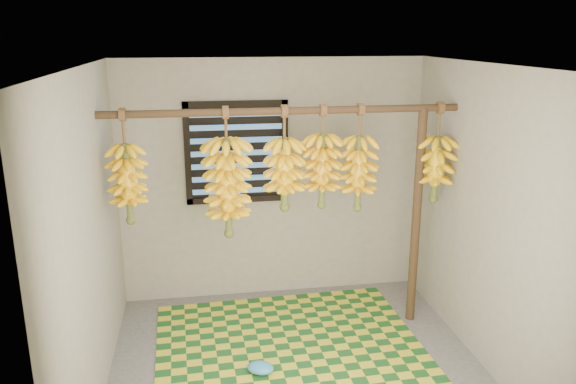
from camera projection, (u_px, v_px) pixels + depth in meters
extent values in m
cube|color=#4F4F4F|center=(299.00, 373.00, 4.49)|extent=(3.00, 3.00, 0.01)
cube|color=silver|center=(301.00, 65.00, 3.83)|extent=(3.00, 3.00, 0.01)
cube|color=gray|center=(272.00, 181.00, 5.59)|extent=(3.00, 0.01, 2.40)
cube|color=gray|center=(89.00, 243.00, 3.92)|extent=(0.01, 3.00, 2.40)
cube|color=gray|center=(489.00, 221.00, 4.39)|extent=(0.01, 3.00, 2.40)
cube|color=black|center=(237.00, 153.00, 5.43)|extent=(1.00, 0.04, 1.00)
cylinder|color=#442D1A|center=(285.00, 111.00, 4.60)|extent=(3.00, 0.06, 0.06)
cylinder|color=#442D1A|center=(416.00, 219.00, 5.07)|extent=(0.08, 0.08, 2.00)
cube|color=#164D1D|center=(288.00, 343.00, 4.90)|extent=(2.32, 1.88, 0.01)
ellipsoid|color=#3386BE|center=(261.00, 368.00, 4.46)|extent=(0.27, 0.24, 0.09)
cylinder|color=brown|center=(123.00, 129.00, 4.43)|extent=(0.02, 0.02, 0.29)
cylinder|color=#4C5923|center=(128.00, 182.00, 4.55)|extent=(0.06, 0.06, 0.62)
cylinder|color=brown|center=(226.00, 126.00, 4.56)|extent=(0.02, 0.02, 0.28)
cylinder|color=#4C5923|center=(228.00, 186.00, 4.70)|extent=(0.06, 0.06, 0.80)
cylinder|color=brown|center=(284.00, 125.00, 4.63)|extent=(0.02, 0.02, 0.29)
cylinder|color=#4C5923|center=(284.00, 172.00, 4.74)|extent=(0.06, 0.06, 0.57)
cylinder|color=brown|center=(323.00, 122.00, 4.68)|extent=(0.02, 0.02, 0.26)
cylinder|color=#4C5923|center=(322.00, 169.00, 4.79)|extent=(0.05, 0.05, 0.60)
cylinder|color=brown|center=(360.00, 123.00, 4.74)|extent=(0.02, 0.02, 0.29)
cylinder|color=#4C5923|center=(359.00, 171.00, 4.85)|extent=(0.06, 0.06, 0.62)
cylinder|color=brown|center=(439.00, 122.00, 4.85)|extent=(0.02, 0.02, 0.31)
cylinder|color=#4C5923|center=(436.00, 167.00, 4.96)|extent=(0.06, 0.06, 0.55)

